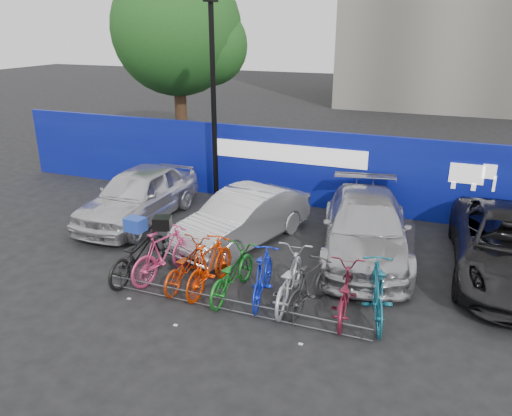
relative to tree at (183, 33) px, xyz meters
The scene contains 21 objects.
ground 13.14m from the tree, 56.03° to the right, with size 100.00×100.00×0.00m, color black.
hoarding 8.80m from the tree, 30.89° to the right, with size 22.00×0.18×2.40m.
tree is the anchor object (origin of this frame).
lamppost 6.14m from the tree, 52.49° to the right, with size 0.25×0.50×6.11m.
bike_rack 13.55m from the tree, 57.55° to the right, with size 5.60×0.03×0.30m.
car_0 8.54m from the tree, 72.23° to the right, with size 1.84×4.56×1.55m, color silver.
car_1 10.32m from the tree, 52.52° to the right, with size 1.46×4.18×1.38m, color silver.
car_2 12.03m from the tree, 38.63° to the right, with size 2.04×5.02×1.46m, color #B1B1B6.
car_3 14.54m from the tree, 30.06° to the right, with size 2.46×5.34×1.48m, color black.
bike_0 11.74m from the tree, 67.21° to the right, with size 0.74×2.11×1.11m, color black.
bike_1 11.82m from the tree, 64.01° to the right, with size 0.56×1.98×1.19m, color #CF3A6F.
bike_2 12.21m from the tree, 61.44° to the right, with size 0.64×1.84×0.97m, color #A9300A.
bike_3 12.47m from the tree, 59.01° to the right, with size 0.54×1.92×1.15m, color #E53403.
bike_4 12.78m from the tree, 56.93° to the right, with size 0.67×1.93×1.02m, color #156D1D.
bike_5 13.08m from the tree, 54.15° to the right, with size 0.51×1.82×1.09m, color #1227C5.
bike_6 13.30m from the tree, 51.92° to the right, with size 0.72×2.06×1.08m, color #AEB0B6.
bike_7 13.66m from the tree, 50.48° to the right, with size 0.49×1.74×1.05m, color #2A292C.
bike_8 14.07m from the tree, 48.19° to the right, with size 0.66×1.91×1.00m, color maroon.
bike_9 14.39m from the tree, 46.05° to the right, with size 0.56×2.00×1.20m, color #145F75.
cargo_crate 11.48m from the tree, 67.21° to the right, with size 0.42×0.32×0.30m, color #1F3EAB.
cargo_topcase 11.56m from the tree, 64.01° to the right, with size 0.38×0.34×0.28m, color black.
Camera 1 is at (3.61, -8.42, 5.42)m, focal length 35.00 mm.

